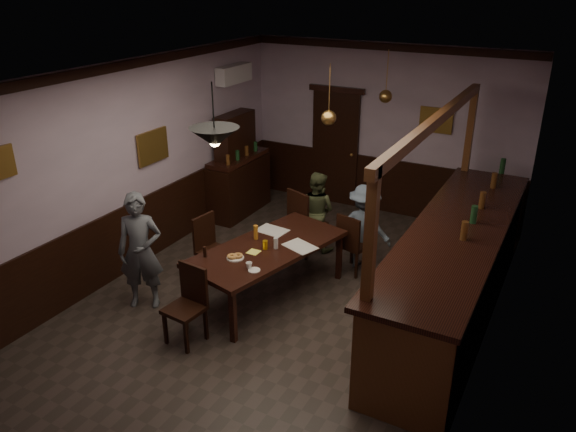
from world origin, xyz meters
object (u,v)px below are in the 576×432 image
Objects in this scene: pendant_brass_far at (386,97)px; person_seated_right at (364,227)px; chair_far_left at (304,220)px; coffee_cup at (249,265)px; person_standing at (140,251)px; bar_counter at (454,269)px; person_seated_left at (316,211)px; pendant_brass_mid at (329,118)px; chair_far_right at (352,242)px; chair_side at (210,245)px; dining_table at (268,251)px; chair_near at (188,301)px; sideboard at (238,174)px; pendant_iron at (215,137)px; soda_can at (265,245)px.

person_seated_right is at bearing -79.88° from pendant_brass_far.
chair_far_left reaches higher than coffee_cup.
chair_far_left is at bearing 3.29° from person_seated_right.
bar_counter is at bearing -3.21° from person_standing.
person_seated_left is 2.50m from bar_counter.
bar_counter is (2.42, -0.60, 0.06)m from chair_far_left.
pendant_brass_mid is 1.69m from pendant_brass_far.
pendant_brass_far is (0.20, 1.67, 0.00)m from pendant_brass_mid.
chair_far_left is at bearing 111.30° from coffee_cup.
coffee_cup is 0.02× the size of bar_counter.
chair_side is at bearing 47.39° from chair_far_right.
dining_table is at bearing -83.44° from chair_side.
chair_far_left is 1.83m from pendant_brass_mid.
person_seated_right reaches higher than dining_table.
chair_near is (-0.33, -1.28, -0.16)m from dining_table.
chair_side is at bearing 121.25° from chair_near.
sideboard is (-2.03, 2.89, -0.07)m from coffee_cup.
chair_side is 2.17m from pendant_iron.
person_seated_left is (0.27, 2.89, 0.11)m from chair_near.
sideboard is (-1.94, 2.34, -0.08)m from soda_can.
chair_far_left is 0.23× the size of bar_counter.
chair_far_left is 1.55m from chair_side.
pendant_iron is at bearing 109.96° from chair_far_left.
chair_near is at bearing -105.29° from pendant_iron.
bar_counter is at bearing 31.45° from pendant_iron.
sideboard is at bearing 139.16° from coffee_cup.
pendant_brass_mid reaches higher than person_seated_right.
pendant_brass_far reaches higher than dining_table.
pendant_brass_mid is (2.31, -1.28, 1.56)m from sideboard.
chair_side is 8.01× the size of soda_can.
chair_side is 1.08m from person_standing.
dining_table is 2.93× the size of pendant_brass_far.
person_standing is 1.94× the size of pendant_brass_far.
chair_near is 7.95× the size of soda_can.
chair_near is at bearing -103.16° from pendant_brass_far.
chair_near is 2.91m from person_seated_right.
pendant_brass_mid reaches higher than chair_side.
dining_table is at bearing 59.63° from person_seated_right.
person_seated_right is 10.75× the size of soda_can.
chair_side is at bearing -167.54° from bar_counter.
chair_far_left is at bearing 166.08° from bar_counter.
chair_far_left is at bearing 96.00° from dining_table.
pendant_iron is at bearing -19.26° from person_standing.
person_seated_left is 1.97m from sideboard.
sideboard is at bearing -17.67° from person_seated_right.
pendant_iron is (-0.19, -0.78, 1.71)m from dining_table.
chair_far_left is at bearing 91.64° from chair_near.
chair_far_right is at bearing -49.00° from chair_side.
pendant_brass_far is at bearing -22.36° from chair_side.
pendant_iron is at bearing 90.14° from person_seated_left.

